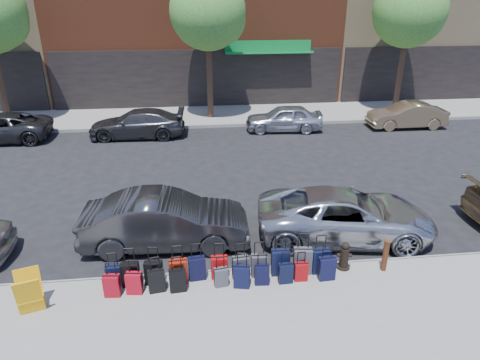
{
  "coord_description": "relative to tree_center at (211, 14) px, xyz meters",
  "views": [
    {
      "loc": [
        -0.43,
        -13.28,
        6.57
      ],
      "look_at": [
        0.88,
        -1.5,
        1.24
      ],
      "focal_mm": 32.0,
      "sensor_mm": 36.0,
      "label": 1
    }
  ],
  "objects": [
    {
      "name": "ground",
      "position": [
        -0.64,
        -9.5,
        -5.41
      ],
      "size": [
        120.0,
        120.0,
        0.0
      ],
      "primitive_type": "plane",
      "color": "black",
      "rests_on": "ground"
    },
    {
      "name": "suitcase_back_8",
      "position": [
        0.92,
        -14.62,
        -5.01
      ],
      "size": [
        0.35,
        0.21,
        0.81
      ],
      "rotation": [
        0.0,
        0.0,
        0.05
      ],
      "color": "black",
      "rests_on": "sidewalk_near"
    },
    {
      "name": "curb_far",
      "position": [
        -0.64,
        -1.52,
        -5.34
      ],
      "size": [
        60.0,
        0.08,
        0.15
      ],
      "primitive_type": "cube",
      "color": "gray",
      "rests_on": "ground"
    },
    {
      "name": "suitcase_front_7",
      "position": [
        0.33,
        -14.3,
        -4.97
      ],
      "size": [
        0.39,
        0.23,
        0.93
      ],
      "rotation": [
        0.0,
        0.0,
        -0.05
      ],
      "color": "#3C3C41",
      "rests_on": "sidewalk_near"
    },
    {
      "name": "curb_near",
      "position": [
        -0.64,
        -13.98,
        -5.34
      ],
      "size": [
        60.0,
        0.08,
        0.15
      ],
      "primitive_type": "cube",
      "color": "gray",
      "rests_on": "ground"
    },
    {
      "name": "tree_center",
      "position": [
        0.0,
        0.0,
        0.0
      ],
      "size": [
        3.8,
        3.8,
        7.27
      ],
      "color": "black",
      "rests_on": "sidewalk_far"
    },
    {
      "name": "car_far_3",
      "position": [
        9.76,
        -2.59,
        -4.77
      ],
      "size": [
        3.94,
        1.41,
        1.29
      ],
      "primitive_type": "imported",
      "rotation": [
        0.0,
        0.0,
        -1.58
      ],
      "color": "#9F8862",
      "rests_on": "ground"
    },
    {
      "name": "suitcase_front_5",
      "position": [
        -0.63,
        -14.27,
        -4.97
      ],
      "size": [
        0.39,
        0.22,
        0.94
      ],
      "rotation": [
        0.0,
        0.0,
        -0.01
      ],
      "color": "#AA0B0C",
      "rests_on": "sidewalk_near"
    },
    {
      "name": "suitcase_back_7",
      "position": [
        0.36,
        -14.61,
        -5.01
      ],
      "size": [
        0.36,
        0.22,
        0.82
      ],
      "rotation": [
        0.0,
        0.0,
        -0.08
      ],
      "color": "black",
      "rests_on": "sidewalk_near"
    },
    {
      "name": "suitcase_back_1",
      "position": [
        -2.6,
        -14.61,
        -4.99
      ],
      "size": [
        0.38,
        0.25,
        0.86
      ],
      "rotation": [
        0.0,
        0.0,
        -0.13
      ],
      "color": "#A70A1A",
      "rests_on": "sidewalk_near"
    },
    {
      "name": "suitcase_back_9",
      "position": [
        1.31,
        -14.57,
        -5.02
      ],
      "size": [
        0.32,
        0.19,
        0.76
      ],
      "rotation": [
        0.0,
        0.0,
        -0.02
      ],
      "color": "#95090E",
      "rests_on": "sidewalk_near"
    },
    {
      "name": "suitcase_front_9",
      "position": [
        1.41,
        -14.28,
        -4.93
      ],
      "size": [
        0.47,
        0.3,
        1.07
      ],
      "rotation": [
        0.0,
        0.0,
        -0.13
      ],
      "color": "#3F3F45",
      "rests_on": "sidewalk_near"
    },
    {
      "name": "suitcase_front_8",
      "position": [
        0.86,
        -14.28,
        -4.93
      ],
      "size": [
        0.46,
        0.27,
        1.07
      ],
      "rotation": [
        0.0,
        0.0,
        -0.06
      ],
      "color": "black",
      "rests_on": "sidewalk_near"
    },
    {
      "name": "display_rack",
      "position": [
        -4.75,
        -14.96,
        -4.8
      ],
      "size": [
        0.66,
        0.7,
        0.93
      ],
      "rotation": [
        0.0,
        0.0,
        0.3
      ],
      "color": "#EEA80D",
      "rests_on": "sidewalk_near"
    },
    {
      "name": "bollard",
      "position": [
        3.46,
        -14.41,
        -4.83
      ],
      "size": [
        0.16,
        0.16,
        0.84
      ],
      "color": "#38190C",
      "rests_on": "sidewalk_near"
    },
    {
      "name": "suitcase_back_5",
      "position": [
        -0.61,
        -14.57,
        -5.02
      ],
      "size": [
        0.35,
        0.24,
        0.76
      ],
      "rotation": [
        0.0,
        0.0,
        0.17
      ],
      "color": "#424147",
      "rests_on": "sidewalk_near"
    },
    {
      "name": "suitcase_back_2",
      "position": [
        -2.1,
        -14.6,
        -4.99
      ],
      "size": [
        0.4,
        0.27,
        0.89
      ],
      "rotation": [
        0.0,
        0.0,
        0.16
      ],
      "color": "black",
      "rests_on": "sidewalk_near"
    },
    {
      "name": "sidewalk_far",
      "position": [
        -0.64,
        0.5,
        -5.34
      ],
      "size": [
        60.0,
        4.0,
        0.15
      ],
      "primitive_type": "cube",
      "color": "gray",
      "rests_on": "ground"
    },
    {
      "name": "suitcase_front_6",
      "position": [
        -0.12,
        -14.33,
        -4.97
      ],
      "size": [
        0.4,
        0.24,
        0.93
      ],
      "rotation": [
        0.0,
        0.0,
        0.08
      ],
      "color": "#3C3B40",
      "rests_on": "sidewalk_near"
    },
    {
      "name": "suitcase_front_1",
      "position": [
        -2.71,
        -14.33,
        -4.95
      ],
      "size": [
        0.41,
        0.23,
        0.99
      ],
      "rotation": [
        0.0,
        0.0,
        -0.03
      ],
      "color": "black",
      "rests_on": "sidewalk_near"
    },
    {
      "name": "car_far_1",
      "position": [
        -3.78,
        -2.61,
        -4.76
      ],
      "size": [
        4.6,
        2.02,
        1.31
      ],
      "primitive_type": "imported",
      "rotation": [
        0.0,
        0.0,
        -1.61
      ],
      "color": "#37373A",
      "rests_on": "ground"
    },
    {
      "name": "suitcase_front_0",
      "position": [
        -3.11,
        -14.28,
        -4.99
      ],
      "size": [
        0.36,
        0.21,
        0.86
      ],
      "rotation": [
        0.0,
        0.0,
        0.04
      ],
      "color": "black",
      "rests_on": "sidewalk_near"
    },
    {
      "name": "suitcase_back_3",
      "position": [
        -1.61,
        -14.64,
        -4.98
      ],
      "size": [
        0.39,
        0.25,
        0.89
      ],
      "rotation": [
        0.0,
        0.0,
        0.09
      ],
      "color": "black",
      "rests_on": "sidewalk_near"
    },
    {
      "name": "suitcase_front_4",
      "position": [
        -1.16,
        -14.25,
        -4.96
      ],
      "size": [
        0.42,
        0.26,
        0.95
      ],
      "rotation": [
        0.0,
        0.0,
        0.11
      ],
      "color": "black",
      "rests_on": "sidewalk_near"
    },
    {
      "name": "fire_hydrant",
      "position": [
        2.49,
        -14.22,
        -4.92
      ],
      "size": [
        0.38,
        0.33,
        0.74
      ],
      "rotation": [
        0.0,
        0.0,
        -0.18
      ],
      "color": "black",
      "rests_on": "sidewalk_near"
    },
    {
      "name": "car_far_2",
      "position": [
        3.41,
        -2.42,
        -4.76
      ],
      "size": [
        3.92,
        1.85,
        1.3
      ],
      "primitive_type": "imported",
      "rotation": [
        0.0,
        0.0,
        -1.66
      ],
      "color": "silver",
      "rests_on": "ground"
    },
    {
      "name": "suitcase_back_10",
      "position": [
        1.93,
        -14.59,
        -4.97
      ],
      "size": [
        0.41,
        0.25,
        0.94
      ],
      "rotation": [
        0.0,
        0.0,
        0.06
      ],
      "color": "black",
      "rests_on": "sidewalk_near"
    },
    {
      "name": "suitcase_front_10",
      "position": [
        1.85,
        -14.31,
        -4.94
      ],
      "size": [
        0.43,
        0.24,
        1.02
      ],
      "rotation": [
        0.0,
        0.0,
        0.01
      ],
      "color": "black",
      "rests_on": "sidewalk_near"
    },
    {
      "name": "car_near_1",
      "position": [
        -1.97,
        -12.4,
        -4.66
      ],
      "size": [
        4.6,
        1.74,
        1.5
      ],
      "primitive_type": "imported",
      "rotation": [
        0.0,
        0.0,
        1.54
      ],
      "color": "#353437",
      "rests_on": "ground"
    },
    {
      "name": "suitcase_front_2",
      "position": [
        -2.18,
        -14.32,
        -4.96
      ],
      "size": [
        0.44,
        0.29,
        0.98
      ],
      "rotation": [
        0.0,
        0.0,
        -0.18
      ],
      "color": "black",
      "rests_on": "sidewalk_near"
    },
    {
      "name": "tree_right",
      "position": [
        10.5,
        0.0,
        0.0
      ],
      "size": [
        3.8,
        3.8,
        7.27
      ],
      "color": "black",
      "rests_on": "sidewalk_far"
    },
    {
      "name": "sidewalk_near",
      "position": [
        -0.64,
        -16.0,
        -5.34
      ],
      "size": [
        60.0,
        4.0,
        0.15
      ],
      "primitive_type": "cube",
      "color": "gray",
      "rests_on": "ground"
    },
    {
      "name": "suitcase_back_0",
      "position": [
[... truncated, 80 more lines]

